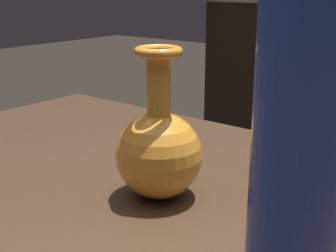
{
  "coord_description": "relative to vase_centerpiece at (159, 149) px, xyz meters",
  "views": [
    {
      "loc": [
        0.43,
        -0.56,
        1.1
      ],
      "look_at": [
        0.01,
        -0.03,
        0.9
      ],
      "focal_mm": 50.95,
      "sensor_mm": 36.0,
      "label": 1
    }
  ],
  "objects": [
    {
      "name": "vase_centerpiece",
      "position": [
        0.0,
        0.0,
        0.0
      ],
      "size": [
        0.13,
        0.13,
        0.22
      ],
      "color": "orange",
      "rests_on": "display_plinth"
    },
    {
      "name": "vase_tall_behind",
      "position": [
        0.26,
        -0.11,
        0.08
      ],
      "size": [
        0.11,
        0.11,
        0.32
      ],
      "color": "#2D429E",
      "rests_on": "display_plinth"
    }
  ]
}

